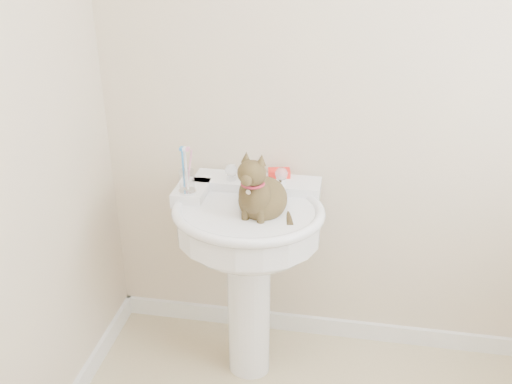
% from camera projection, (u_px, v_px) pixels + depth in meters
% --- Properties ---
extents(wall_back, '(2.20, 0.00, 2.50)m').
position_uv_depth(wall_back, '(369.00, 79.00, 2.19)').
color(wall_back, beige).
rests_on(wall_back, ground).
extents(baseboard_back, '(2.20, 0.02, 0.09)m').
position_uv_depth(baseboard_back, '(347.00, 329.00, 2.71)').
color(baseboard_back, white).
rests_on(baseboard_back, floor).
extents(pedestal_sink, '(0.61, 0.60, 0.84)m').
position_uv_depth(pedestal_sink, '(248.00, 240.00, 2.26)').
color(pedestal_sink, white).
rests_on(pedestal_sink, floor).
extents(faucet, '(0.28, 0.12, 0.14)m').
position_uv_depth(faucet, '(255.00, 174.00, 2.29)').
color(faucet, silver).
rests_on(faucet, pedestal_sink).
extents(soap_bar, '(0.10, 0.07, 0.03)m').
position_uv_depth(soap_bar, '(279.00, 173.00, 2.37)').
color(soap_bar, red).
rests_on(soap_bar, pedestal_sink).
extents(toothbrush_cup, '(0.07, 0.07, 0.18)m').
position_uv_depth(toothbrush_cup, '(187.00, 181.00, 2.22)').
color(toothbrush_cup, silver).
rests_on(toothbrush_cup, pedestal_sink).
extents(cat, '(0.20, 0.26, 0.38)m').
position_uv_depth(cat, '(261.00, 196.00, 2.13)').
color(cat, brown).
rests_on(cat, pedestal_sink).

